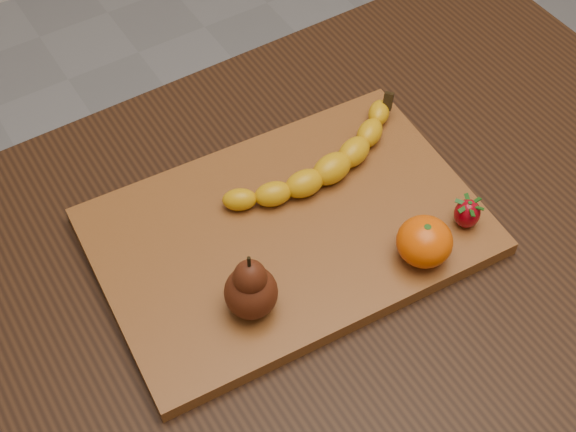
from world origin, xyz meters
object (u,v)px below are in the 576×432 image
table (345,274)px  pear (250,284)px  cutting_board (288,232)px  mandarin (424,242)px

table → pear: size_ratio=10.92×
cutting_board → pear: pear is taller
cutting_board → pear: 0.13m
table → pear: (-0.16, -0.04, 0.16)m
table → mandarin: bearing=-66.8°
cutting_board → table: bearing=-19.2°
pear → mandarin: bearing=-12.4°
table → cutting_board: size_ratio=2.22×
table → cutting_board: cutting_board is taller
table → mandarin: (0.04, -0.09, 0.15)m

